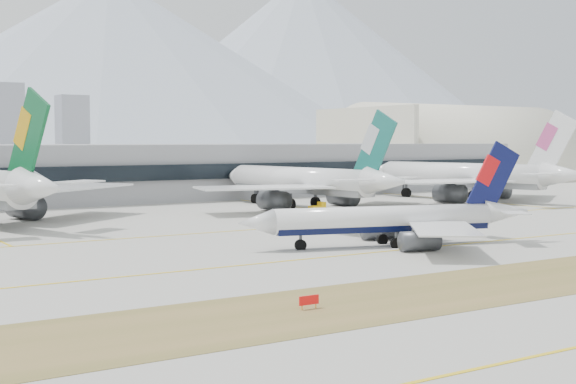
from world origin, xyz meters
TOP-DOWN VIEW (x-y plane):
  - ground at (0.00, 0.00)m, footprint 3000.00×3000.00m
  - taxiing_airliner at (9.80, -0.63)m, footprint 47.63×40.65m
  - widebody_cathay at (36.41, 62.87)m, footprint 64.24×63.31m
  - widebody_china_air at (86.47, 59.10)m, footprint 65.40×65.11m
  - terminal at (0.00, 114.84)m, footprint 280.00×43.10m
  - hangar at (154.56, 135.00)m, footprint 91.00×60.00m
  - hold_sign_left at (-27.31, -32.00)m, footprint 2.20×0.15m
  - gse_c at (30.32, 49.30)m, footprint 3.55×2.00m

SIDE VIEW (x-z plane):
  - ground at x=0.00m, z-range 0.00..0.00m
  - hangar at x=154.56m, z-range -29.86..30.14m
  - hold_sign_left at x=-27.31m, z-range 0.20..1.55m
  - gse_c at x=30.32m, z-range -0.25..2.35m
  - taxiing_airliner at x=9.80m, z-range -4.21..12.06m
  - widebody_cathay at x=36.41m, z-range -5.40..17.67m
  - widebody_china_air at x=86.47m, z-range -5.60..18.32m
  - terminal at x=0.00m, z-range 0.00..15.00m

